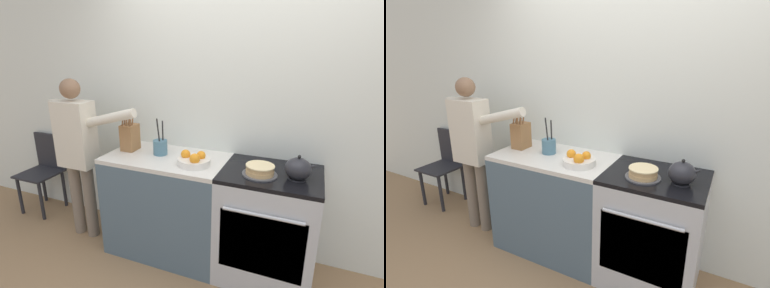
# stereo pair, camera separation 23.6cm
# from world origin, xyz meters

# --- Properties ---
(ground_plane) EXTENTS (16.00, 16.00, 0.00)m
(ground_plane) POSITION_xyz_m (0.00, 0.00, 0.00)
(ground_plane) COLOR #93704C
(wall_back) EXTENTS (8.00, 0.04, 2.60)m
(wall_back) POSITION_xyz_m (0.00, 0.61, 1.30)
(wall_back) COLOR silver
(wall_back) RESTS_ON ground_plane
(counter_cabinet) EXTENTS (1.02, 0.59, 0.90)m
(counter_cabinet) POSITION_xyz_m (-0.62, 0.30, 0.45)
(counter_cabinet) COLOR #4C6070
(counter_cabinet) RESTS_ON ground_plane
(stove_range) EXTENTS (0.72, 0.62, 0.90)m
(stove_range) POSITION_xyz_m (0.25, 0.29, 0.45)
(stove_range) COLOR #B7BABF
(stove_range) RESTS_ON ground_plane
(layer_cake) EXTENTS (0.25, 0.25, 0.08)m
(layer_cake) POSITION_xyz_m (0.18, 0.21, 0.94)
(layer_cake) COLOR #4C4C51
(layer_cake) RESTS_ON stove_range
(tea_kettle) EXTENTS (0.22, 0.18, 0.18)m
(tea_kettle) POSITION_xyz_m (0.44, 0.24, 0.98)
(tea_kettle) COLOR #232328
(tea_kettle) RESTS_ON stove_range
(knife_block) EXTENTS (0.12, 0.15, 0.32)m
(knife_block) POSITION_xyz_m (-0.99, 0.33, 1.02)
(knife_block) COLOR olive
(knife_block) RESTS_ON counter_cabinet
(utensil_crock) EXTENTS (0.12, 0.12, 0.32)m
(utensil_crock) POSITION_xyz_m (-0.69, 0.32, 0.97)
(utensil_crock) COLOR #477084
(utensil_crock) RESTS_ON counter_cabinet
(fruit_bowl) EXTENTS (0.26, 0.26, 0.12)m
(fruit_bowl) POSITION_xyz_m (-0.33, 0.21, 0.94)
(fruit_bowl) COLOR silver
(fruit_bowl) RESTS_ON counter_cabinet
(person_baker) EXTENTS (0.90, 0.20, 1.53)m
(person_baker) POSITION_xyz_m (-1.47, 0.19, 0.91)
(person_baker) COLOR #7A6B5B
(person_baker) RESTS_ON ground_plane
(dining_chair) EXTENTS (0.40, 0.40, 0.86)m
(dining_chair) POSITION_xyz_m (-2.24, 0.45, 0.50)
(dining_chair) COLOR #232328
(dining_chair) RESTS_ON ground_plane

